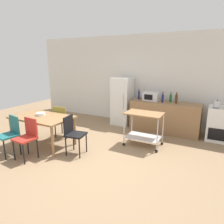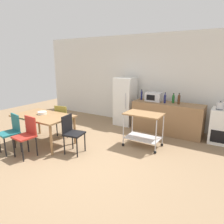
{
  "view_description": "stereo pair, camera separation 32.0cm",
  "coord_description": "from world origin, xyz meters",
  "px_view_note": "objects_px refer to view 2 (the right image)",
  "views": [
    {
      "loc": [
        2.26,
        -3.27,
        2.11
      ],
      "look_at": [
        -0.13,
        1.2,
        0.8
      ],
      "focal_mm": 32.63,
      "sensor_mm": 36.0,
      "label": 1
    },
    {
      "loc": [
        2.54,
        -3.11,
        2.11
      ],
      "look_at": [
        -0.13,
        1.2,
        0.8
      ],
      "focal_mm": 32.63,
      "sensor_mm": 36.0,
      "label": 2
    }
  ],
  "objects_px": {
    "bottle_sparkling_water": "(165,99)",
    "dining_table": "(43,118)",
    "bottle_sesame_oil": "(179,99)",
    "stove_oven": "(223,126)",
    "chair_black": "(72,131)",
    "kettle": "(220,105)",
    "chair_olive": "(64,118)",
    "bottle_soda": "(142,95)",
    "kitchen_cart": "(143,124)",
    "bottle_wine": "(173,99)",
    "microwave": "(154,97)",
    "fruit_bowl": "(42,113)",
    "refrigerator": "(125,101)",
    "chair_teal": "(11,131)",
    "chair_red": "(27,134)"
  },
  "relations": [
    {
      "from": "chair_teal",
      "to": "chair_black",
      "type": "distance_m",
      "value": 1.41
    },
    {
      "from": "chair_red",
      "to": "bottle_soda",
      "type": "height_order",
      "value": "bottle_soda"
    },
    {
      "from": "microwave",
      "to": "kettle",
      "type": "xyz_separation_m",
      "value": [
        1.79,
        -0.14,
        -0.03
      ]
    },
    {
      "from": "chair_teal",
      "to": "chair_black",
      "type": "relative_size",
      "value": 1.0
    },
    {
      "from": "refrigerator",
      "to": "bottle_sparkling_water",
      "type": "height_order",
      "value": "refrigerator"
    },
    {
      "from": "stove_oven",
      "to": "bottle_sesame_oil",
      "type": "bearing_deg",
      "value": -179.29
    },
    {
      "from": "bottle_soda",
      "to": "bottle_sparkling_water",
      "type": "bearing_deg",
      "value": -10.53
    },
    {
      "from": "dining_table",
      "to": "refrigerator",
      "type": "bearing_deg",
      "value": 68.44
    },
    {
      "from": "dining_table",
      "to": "chair_olive",
      "type": "distance_m",
      "value": 0.67
    },
    {
      "from": "kitchen_cart",
      "to": "microwave",
      "type": "bearing_deg",
      "value": 100.6
    },
    {
      "from": "microwave",
      "to": "bottle_sparkling_water",
      "type": "xyz_separation_m",
      "value": [
        0.37,
        -0.12,
        -0.0
      ]
    },
    {
      "from": "kitchen_cart",
      "to": "kettle",
      "type": "relative_size",
      "value": 3.8
    },
    {
      "from": "chair_red",
      "to": "chair_olive",
      "type": "height_order",
      "value": "same"
    },
    {
      "from": "bottle_wine",
      "to": "bottle_sesame_oil",
      "type": "height_order",
      "value": "bottle_sesame_oil"
    },
    {
      "from": "stove_oven",
      "to": "kitchen_cart",
      "type": "height_order",
      "value": "stove_oven"
    },
    {
      "from": "kitchen_cart",
      "to": "bottle_wine",
      "type": "height_order",
      "value": "bottle_wine"
    },
    {
      "from": "bottle_sparkling_water",
      "to": "chair_olive",
      "type": "bearing_deg",
      "value": -143.33
    },
    {
      "from": "bottle_sparkling_water",
      "to": "chair_teal",
      "type": "bearing_deg",
      "value": -129.95
    },
    {
      "from": "chair_red",
      "to": "kettle",
      "type": "height_order",
      "value": "kettle"
    },
    {
      "from": "chair_black",
      "to": "kitchen_cart",
      "type": "relative_size",
      "value": 0.98
    },
    {
      "from": "chair_black",
      "to": "refrigerator",
      "type": "distance_m",
      "value": 2.58
    },
    {
      "from": "bottle_sesame_oil",
      "to": "stove_oven",
      "type": "bearing_deg",
      "value": 0.71
    },
    {
      "from": "chair_olive",
      "to": "bottle_sesame_oil",
      "type": "bearing_deg",
      "value": -156.36
    },
    {
      "from": "chair_black",
      "to": "stove_oven",
      "type": "relative_size",
      "value": 0.97
    },
    {
      "from": "dining_table",
      "to": "chair_olive",
      "type": "height_order",
      "value": "chair_olive"
    },
    {
      "from": "chair_black",
      "to": "bottle_sesame_oil",
      "type": "height_order",
      "value": "bottle_sesame_oil"
    },
    {
      "from": "bottle_sparkling_water",
      "to": "dining_table",
      "type": "bearing_deg",
      "value": -134.96
    },
    {
      "from": "chair_red",
      "to": "stove_oven",
      "type": "bearing_deg",
      "value": 44.94
    },
    {
      "from": "stove_oven",
      "to": "fruit_bowl",
      "type": "distance_m",
      "value": 4.66
    },
    {
      "from": "dining_table",
      "to": "bottle_sparkling_water",
      "type": "distance_m",
      "value": 3.37
    },
    {
      "from": "dining_table",
      "to": "chair_black",
      "type": "distance_m",
      "value": 1.0
    },
    {
      "from": "chair_black",
      "to": "kettle",
      "type": "relative_size",
      "value": 3.71
    },
    {
      "from": "chair_olive",
      "to": "bottle_soda",
      "type": "distance_m",
      "value": 2.46
    },
    {
      "from": "refrigerator",
      "to": "dining_table",
      "type": "bearing_deg",
      "value": -111.56
    },
    {
      "from": "dining_table",
      "to": "bottle_soda",
      "type": "distance_m",
      "value": 2.99
    },
    {
      "from": "microwave",
      "to": "bottle_wine",
      "type": "xyz_separation_m",
      "value": [
        0.57,
        0.04,
        -0.01
      ]
    },
    {
      "from": "chair_red",
      "to": "bottle_sesame_oil",
      "type": "height_order",
      "value": "bottle_sesame_oil"
    },
    {
      "from": "dining_table",
      "to": "bottle_wine",
      "type": "relative_size",
      "value": 5.3
    },
    {
      "from": "dining_table",
      "to": "chair_red",
      "type": "distance_m",
      "value": 0.74
    },
    {
      "from": "chair_black",
      "to": "kettle",
      "type": "bearing_deg",
      "value": -58.82
    },
    {
      "from": "bottle_soda",
      "to": "bottle_sparkling_water",
      "type": "distance_m",
      "value": 0.8
    },
    {
      "from": "chair_red",
      "to": "kettle",
      "type": "distance_m",
      "value": 4.67
    },
    {
      "from": "chair_olive",
      "to": "microwave",
      "type": "relative_size",
      "value": 1.93
    },
    {
      "from": "kitchen_cart",
      "to": "bottle_soda",
      "type": "relative_size",
      "value": 2.85
    },
    {
      "from": "dining_table",
      "to": "chair_olive",
      "type": "bearing_deg",
      "value": 85.22
    },
    {
      "from": "chair_red",
      "to": "refrigerator",
      "type": "distance_m",
      "value": 3.3
    },
    {
      "from": "bottle_soda",
      "to": "bottle_sesame_oil",
      "type": "distance_m",
      "value": 1.16
    },
    {
      "from": "chair_black",
      "to": "bottle_sesame_oil",
      "type": "distance_m",
      "value": 3.07
    },
    {
      "from": "kettle",
      "to": "bottle_soda",
      "type": "bearing_deg",
      "value": 175.66
    },
    {
      "from": "bottle_soda",
      "to": "chair_black",
      "type": "bearing_deg",
      "value": -102.92
    }
  ]
}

